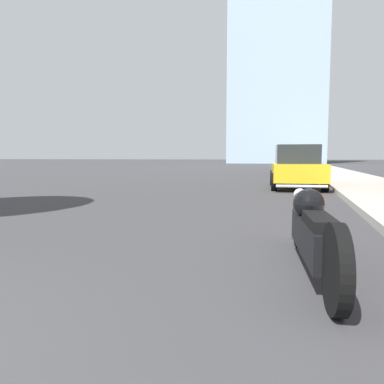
{
  "coord_description": "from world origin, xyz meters",
  "views": [
    {
      "loc": [
        2.9,
        -0.42,
        1.14
      ],
      "look_at": [
        1.47,
        4.82,
        0.64
      ],
      "focal_mm": 35.0,
      "sensor_mm": 36.0,
      "label": 1
    }
  ],
  "objects_px": {
    "motorcycle": "(312,231)",
    "parked_car_red": "(298,161)",
    "parked_car_black": "(297,161)",
    "parked_car_green": "(297,160)",
    "parked_car_yellow": "(296,167)"
  },
  "relations": [
    {
      "from": "motorcycle",
      "to": "parked_car_red",
      "type": "height_order",
      "value": "parked_car_red"
    },
    {
      "from": "parked_car_black",
      "to": "parked_car_green",
      "type": "xyz_separation_m",
      "value": [
        -0.0,
        12.7,
        -0.01
      ]
    },
    {
      "from": "motorcycle",
      "to": "parked_car_red",
      "type": "bearing_deg",
      "value": 83.65
    },
    {
      "from": "parked_car_yellow",
      "to": "parked_car_red",
      "type": "xyz_separation_m",
      "value": [
        0.16,
        11.67,
        0.11
      ]
    },
    {
      "from": "parked_car_green",
      "to": "parked_car_black",
      "type": "bearing_deg",
      "value": -91.62
    },
    {
      "from": "motorcycle",
      "to": "parked_car_green",
      "type": "distance_m",
      "value": 45.11
    },
    {
      "from": "parked_car_black",
      "to": "parked_car_green",
      "type": "bearing_deg",
      "value": 84.79
    },
    {
      "from": "parked_car_red",
      "to": "parked_car_green",
      "type": "height_order",
      "value": "parked_car_red"
    },
    {
      "from": "parked_car_yellow",
      "to": "parked_car_green",
      "type": "height_order",
      "value": "parked_car_green"
    },
    {
      "from": "parked_car_yellow",
      "to": "parked_car_green",
      "type": "bearing_deg",
      "value": 85.35
    },
    {
      "from": "parked_car_yellow",
      "to": "parked_car_green",
      "type": "xyz_separation_m",
      "value": [
        0.17,
        34.64,
        0.05
      ]
    },
    {
      "from": "motorcycle",
      "to": "parked_car_red",
      "type": "relative_size",
      "value": 0.66
    },
    {
      "from": "motorcycle",
      "to": "parked_car_green",
      "type": "xyz_separation_m",
      "value": [
        0.06,
        45.11,
        0.43
      ]
    },
    {
      "from": "parked_car_red",
      "to": "parked_car_yellow",
      "type": "bearing_deg",
      "value": -88.08
    },
    {
      "from": "parked_car_red",
      "to": "parked_car_black",
      "type": "bearing_deg",
      "value": 92.6
    }
  ]
}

